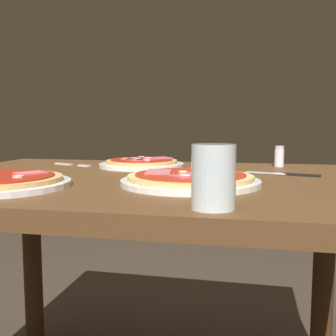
% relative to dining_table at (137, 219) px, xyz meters
% --- Properties ---
extents(dining_table, '(1.20, 0.85, 0.74)m').
position_rel_dining_table_xyz_m(dining_table, '(0.00, 0.00, 0.00)').
color(dining_table, brown).
rests_on(dining_table, ground).
extents(pizza_foreground, '(0.31, 0.31, 0.05)m').
position_rel_dining_table_xyz_m(pizza_foreground, '(0.16, -0.12, 0.13)').
color(pizza_foreground, white).
rests_on(pizza_foreground, dining_table).
extents(pizza_across_left, '(0.27, 0.27, 0.03)m').
position_rel_dining_table_xyz_m(pizza_across_left, '(-0.05, 0.22, 0.13)').
color(pizza_across_left, white).
rests_on(pizza_across_left, dining_table).
extents(water_glass_near, '(0.07, 0.07, 0.10)m').
position_rel_dining_table_xyz_m(water_glass_near, '(0.23, -0.36, 0.16)').
color(water_glass_near, silver).
rests_on(water_glass_near, dining_table).
extents(fork, '(0.15, 0.07, 0.00)m').
position_rel_dining_table_xyz_m(fork, '(-0.30, 0.23, 0.12)').
color(fork, silver).
rests_on(fork, dining_table).
extents(knife, '(0.19, 0.07, 0.01)m').
position_rel_dining_table_xyz_m(knife, '(0.39, 0.10, 0.12)').
color(knife, silver).
rests_on(knife, dining_table).
extents(salt_shaker, '(0.03, 0.03, 0.07)m').
position_rel_dining_table_xyz_m(salt_shaker, '(0.38, 0.32, 0.15)').
color(salt_shaker, white).
rests_on(salt_shaker, dining_table).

